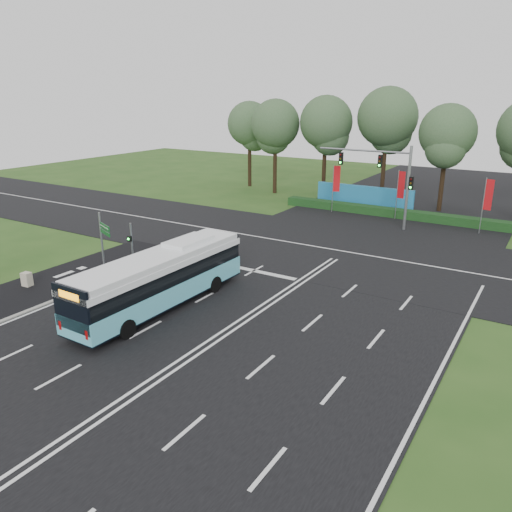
{
  "coord_description": "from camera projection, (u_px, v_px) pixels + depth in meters",
  "views": [
    {
      "loc": [
        12.89,
        -20.85,
        11.03
      ],
      "look_at": [
        -1.28,
        2.0,
        2.23
      ],
      "focal_mm": 35.0,
      "sensor_mm": 36.0,
      "label": 1
    }
  ],
  "objects": [
    {
      "name": "utility_cabinet",
      "position": [
        27.0,
        280.0,
        29.72
      ],
      "size": [
        0.58,
        0.51,
        0.89
      ],
      "primitive_type": "cube",
      "rotation": [
        0.0,
        0.0,
        0.13
      ],
      "color": "beige",
      "rests_on": "ground"
    },
    {
      "name": "blue_hoarding",
      "position": [
        364.0,
        197.0,
        50.2
      ],
      "size": [
        10.0,
        0.3,
        2.2
      ],
      "primitive_type": "cube",
      "color": "teal",
      "rests_on": "ground"
    },
    {
      "name": "banner_flag_right",
      "position": [
        487.0,
        198.0,
        39.98
      ],
      "size": [
        0.67,
        0.2,
        4.63
      ],
      "rotation": [
        0.0,
        0.0,
        -0.22
      ],
      "color": "gray",
      "rests_on": "ground"
    },
    {
      "name": "banner_flag_left",
      "position": [
        336.0,
        182.0,
        47.57
      ],
      "size": [
        0.64,
        0.28,
        4.6
      ],
      "rotation": [
        0.0,
        0.0,
        0.36
      ],
      "color": "gray",
      "rests_on": "ground"
    },
    {
      "name": "ground",
      "position": [
        257.0,
        309.0,
        26.73
      ],
      "size": [
        120.0,
        120.0,
        0.0
      ],
      "primitive_type": "plane",
      "color": "#294E1A",
      "rests_on": "ground"
    },
    {
      "name": "traffic_light_gantry",
      "position": [
        387.0,
        173.0,
        41.73
      ],
      "size": [
        8.41,
        0.28,
        7.0
      ],
      "color": "gray",
      "rests_on": "ground"
    },
    {
      "name": "banner_flag_mid",
      "position": [
        400.0,
        188.0,
        44.73
      ],
      "size": [
        0.67,
        0.14,
        4.52
      ],
      "rotation": [
        0.0,
        0.0,
        -0.13
      ],
      "color": "gray",
      "rests_on": "ground"
    },
    {
      "name": "pedestrian_signal",
      "position": [
        131.0,
        245.0,
        32.19
      ],
      "size": [
        0.28,
        0.41,
        3.14
      ],
      "rotation": [
        0.0,
        0.0,
        0.19
      ],
      "color": "gray",
      "rests_on": "ground"
    },
    {
      "name": "city_bus",
      "position": [
        161.0,
        279.0,
        26.46
      ],
      "size": [
        2.59,
        11.43,
        3.27
      ],
      "rotation": [
        0.0,
        0.0,
        -0.01
      ],
      "color": "#59BCCF",
      "rests_on": "ground"
    },
    {
      "name": "kerb_strip",
      "position": [
        84.0,
        289.0,
        29.35
      ],
      "size": [
        0.25,
        18.0,
        0.12
      ],
      "primitive_type": "cube",
      "color": "gray",
      "rests_on": "ground"
    },
    {
      "name": "street_sign",
      "position": [
        103.0,
        238.0,
        30.33
      ],
      "size": [
        1.52,
        0.69,
        4.17
      ],
      "rotation": [
        0.0,
        0.0,
        -0.4
      ],
      "color": "gray",
      "rests_on": "ground"
    },
    {
      "name": "eucalyptus_row",
      "position": [
        417.0,
        127.0,
        49.0
      ],
      "size": [
        46.28,
        8.58,
        11.76
      ],
      "color": "black",
      "rests_on": "ground"
    },
    {
      "name": "road_main",
      "position": [
        257.0,
        309.0,
        26.72
      ],
      "size": [
        20.0,
        120.0,
        0.04
      ],
      "primitive_type": "cube",
      "color": "black",
      "rests_on": "ground"
    },
    {
      "name": "road_cross",
      "position": [
        343.0,
        251.0,
        36.41
      ],
      "size": [
        120.0,
        14.0,
        0.05
      ],
      "primitive_type": "cube",
      "color": "black",
      "rests_on": "ground"
    },
    {
      "name": "bike_path",
      "position": [
        58.0,
        282.0,
        30.56
      ],
      "size": [
        5.0,
        18.0,
        0.06
      ],
      "primitive_type": "cube",
      "color": "black",
      "rests_on": "ground"
    },
    {
      "name": "hedge",
      "position": [
        395.0,
        213.0,
        46.39
      ],
      "size": [
        22.0,
        1.2,
        0.8
      ],
      "primitive_type": "cube",
      "color": "#133414",
      "rests_on": "ground"
    }
  ]
}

